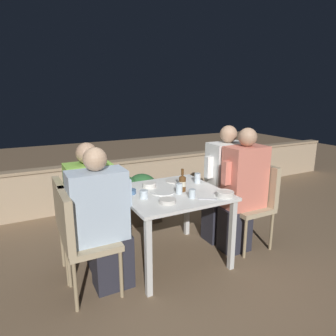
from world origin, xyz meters
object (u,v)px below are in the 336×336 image
Objects in this scene: chair_right_near at (255,197)px; person_white_polo at (224,184)px; person_coral_top at (242,191)px; chair_left_far at (72,218)px; beer_bottle at (182,183)px; chair_right_far at (237,190)px; person_blue_shirt at (103,221)px; person_green_blouse at (94,208)px; chair_left_near at (79,234)px.

person_white_polo reaches higher than chair_right_near.
person_coral_top is at bearing 180.00° from chair_right_near.
chair_right_near is (1.88, -0.33, 0.00)m from chair_left_far.
chair_left_far is 1.91m from chair_right_near.
chair_right_near is at bearing -6.60° from beer_bottle.
person_blue_shirt is at bearing -170.02° from chair_right_far.
beer_bottle is (-0.66, -0.19, 0.15)m from person_white_polo.
beer_bottle is (-0.86, -0.19, 0.26)m from chair_right_far.
person_coral_top is 1.44× the size of chair_right_far.
chair_left_far and chair_right_far have the same top height.
chair_right_far is (1.87, -0.05, 0.00)m from chair_left_far.
person_blue_shirt is 1.69m from chair_right_near.
chair_left_far is at bearing 178.44° from person_white_polo.
chair_left_far is at bearing -180.00° from person_green_blouse.
chair_left_far is at bearing 167.02° from beer_bottle.
chair_left_near is 1.00× the size of chair_right_far.
person_white_polo is (1.47, -0.05, 0.04)m from person_green_blouse.
beer_bottle is (0.82, 0.11, 0.19)m from person_blue_shirt.
chair_left_far is 4.12× the size of beer_bottle.
chair_right_near is at bearing -11.25° from person_green_blouse.
person_coral_top reaches higher than beer_bottle.
person_blue_shirt is 1.36× the size of chair_right_far.
person_green_blouse is 5.57× the size of beer_bottle.
person_blue_shirt is 5.63× the size of beer_bottle.
person_green_blouse is at bearing 178.23° from person_white_polo.
chair_right_near is at bearing 0.00° from person_coral_top.
person_blue_shirt reaches higher than person_green_blouse.
person_coral_top reaches higher than person_green_blouse.
chair_left_near is at bearing -179.77° from person_coral_top.
beer_bottle is at bearing -16.04° from person_green_blouse.
person_coral_top is (1.69, -0.33, 0.11)m from chair_left_far.
person_white_polo is (-0.20, 0.00, 0.11)m from chair_right_far.
person_green_blouse reaches higher than chair_left_far.
chair_right_near is at bearing 0.20° from chair_left_near.
person_coral_top is at bearing -122.63° from chair_right_far.
chair_right_far is at bearing -1.40° from chair_left_far.
chair_right_near is (1.89, 0.01, 0.00)m from chair_left_near.
chair_right_far is at bearing 92.60° from chair_right_near.
person_blue_shirt is 1.36× the size of chair_right_near.
person_blue_shirt reaches higher than chair_left_far.
person_coral_top is at bearing -87.38° from person_white_polo.
person_coral_top is 1.00× the size of person_white_polo.
chair_left_far is at bearing 119.16° from person_blue_shirt.
person_white_polo is at bearing -1.56° from chair_left_far.
chair_left_far is at bearing 178.60° from chair_right_far.
person_white_polo reaches higher than beer_bottle.
beer_bottle is (0.81, -0.23, 0.19)m from person_green_blouse.
person_coral_top reaches higher than chair_right_near.
person_green_blouse is 0.94× the size of person_coral_top.
chair_left_near is at bearing 180.00° from person_blue_shirt.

